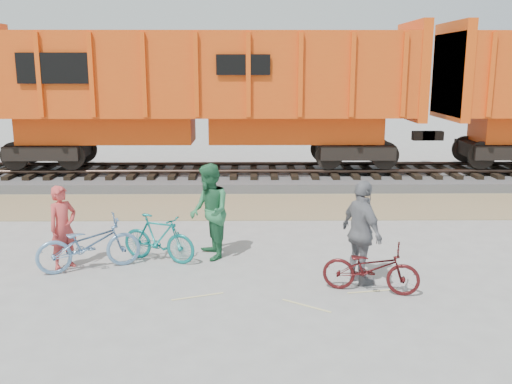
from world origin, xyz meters
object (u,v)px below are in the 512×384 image
bicycle_blue (89,244)px  person_woman (362,233)px  bicycle_teal (159,238)px  person_man (209,212)px  hopper_car_center (201,91)px  bicycle_maroon (371,268)px  person_solo (63,227)px

bicycle_blue → person_woman: bearing=-121.4°
bicycle_teal → person_man: (1.00, 0.20, 0.49)m
hopper_car_center → bicycle_maroon: (3.67, -9.62, -2.57)m
bicycle_teal → bicycle_maroon: (3.88, -1.63, -0.05)m
bicycle_maroon → bicycle_blue: bearing=93.2°
bicycle_blue → person_woman: 5.11m
hopper_car_center → bicycle_blue: bearing=-99.8°
hopper_car_center → person_woman: bearing=-68.8°
bicycle_blue → person_solo: (-0.50, 0.10, 0.30)m
person_solo → person_man: bearing=-40.6°
bicycle_blue → bicycle_teal: bearing=-92.5°
bicycle_teal → person_solo: 1.82m
hopper_car_center → bicycle_blue: hopper_car_center is taller
bicycle_teal → person_woman: bearing=-86.0°
hopper_car_center → bicycle_maroon: bearing=-69.1°
bicycle_blue → person_solo: 0.59m
hopper_car_center → person_solo: hopper_car_center is taller
bicycle_maroon → person_woman: 0.65m
person_woman → hopper_car_center: bearing=-1.9°
hopper_car_center → person_woman: size_ratio=7.44×
person_man → person_woman: bearing=46.3°
hopper_car_center → person_man: (0.79, -7.79, -2.04)m
person_solo → person_man: (2.75, 0.56, 0.16)m
person_solo → bicycle_teal: bearing=-40.5°
bicycle_teal → bicycle_maroon: bicycle_teal is taller
bicycle_maroon → person_man: (-2.88, 1.83, 0.53)m
person_man → bicycle_blue: bearing=-90.1°
person_woman → person_man: bearing=39.8°
hopper_car_center → bicycle_blue: (-1.46, -8.45, -2.50)m
hopper_car_center → person_man: size_ratio=7.27×
person_man → bicycle_maroon: bearing=41.1°
person_solo → person_woman: size_ratio=0.86×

